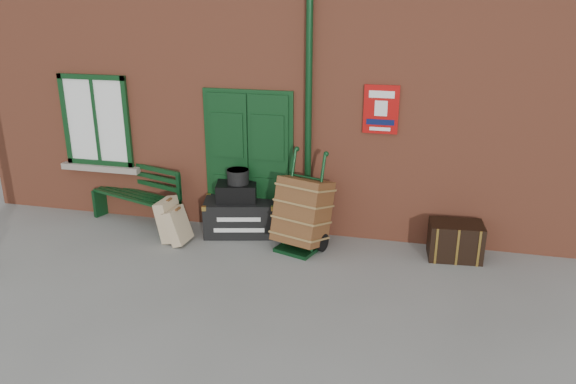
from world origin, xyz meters
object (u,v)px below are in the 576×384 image
(houdini_trunk, at_px, (240,217))
(porter_trolley, at_px, (302,213))
(dark_trunk, at_px, (455,241))
(bench, at_px, (139,193))

(houdini_trunk, distance_m, porter_trolley, 1.14)
(houdini_trunk, bearing_deg, dark_trunk, -15.76)
(porter_trolley, bearing_deg, dark_trunk, 23.16)
(bench, distance_m, porter_trolley, 2.88)
(porter_trolley, xyz_separation_m, dark_trunk, (2.22, 0.17, -0.29))
(dark_trunk, bearing_deg, bench, 172.95)
(houdini_trunk, relative_size, dark_trunk, 1.50)
(bench, relative_size, porter_trolley, 1.15)
(porter_trolley, distance_m, dark_trunk, 2.24)
(houdini_trunk, distance_m, dark_trunk, 3.28)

